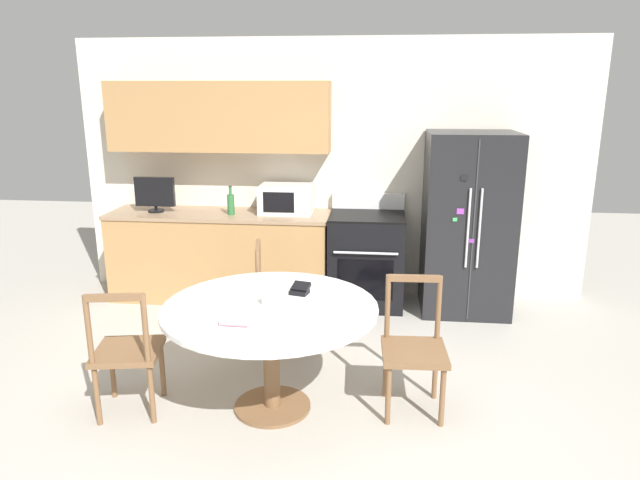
{
  "coord_description": "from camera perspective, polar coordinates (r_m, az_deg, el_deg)",
  "views": [
    {
      "loc": [
        0.51,
        -3.18,
        2.12
      ],
      "look_at": [
        0.04,
        1.15,
        0.95
      ],
      "focal_mm": 32.0,
      "sensor_mm": 36.0,
      "label": 1
    }
  ],
  "objects": [
    {
      "name": "kitchen_counter",
      "position": [
        5.94,
        -9.84,
        -1.51
      ],
      "size": [
        2.23,
        0.64,
        0.9
      ],
      "color": "#AD7F4C",
      "rests_on": "ground_plane"
    },
    {
      "name": "candle_glass",
      "position": [
        3.75,
        -5.21,
        -5.96
      ],
      "size": [
        0.09,
        0.09,
        0.08
      ],
      "color": "silver",
      "rests_on": "dining_table"
    },
    {
      "name": "wallet",
      "position": [
        3.94,
        -2.0,
        -4.97
      ],
      "size": [
        0.15,
        0.15,
        0.07
      ],
      "color": "black",
      "rests_on": "dining_table"
    },
    {
      "name": "counter_bottle",
      "position": [
        5.7,
        -8.91,
        3.61
      ],
      "size": [
        0.07,
        0.07,
        0.29
      ],
      "color": "#2D6B38",
      "rests_on": "kitchen_counter"
    },
    {
      "name": "dining_table",
      "position": [
        3.79,
        -4.97,
        -8.19
      ],
      "size": [
        1.41,
        1.41,
        0.75
      ],
      "color": "white",
      "rests_on": "ground_plane"
    },
    {
      "name": "dining_chair_left",
      "position": [
        4.02,
        -18.74,
        -10.61
      ],
      "size": [
        0.49,
        0.49,
        0.9
      ],
      "rotation": [
        0.0,
        0.0,
        6.46
      ],
      "color": "brown",
      "rests_on": "ground_plane"
    },
    {
      "name": "dining_chair_right",
      "position": [
        3.9,
        9.35,
        -10.75
      ],
      "size": [
        0.44,
        0.44,
        0.9
      ],
      "rotation": [
        0.0,
        0.0,
        3.18
      ],
      "color": "brown",
      "rests_on": "ground_plane"
    },
    {
      "name": "countertop_tv",
      "position": [
        5.98,
        -16.19,
        4.51
      ],
      "size": [
        0.4,
        0.16,
        0.35
      ],
      "color": "black",
      "rests_on": "kitchen_counter"
    },
    {
      "name": "dining_chair_far",
      "position": [
        4.73,
        -4.15,
        -5.86
      ],
      "size": [
        0.49,
        0.49,
        0.9
      ],
      "rotation": [
        0.0,
        0.0,
        4.9
      ],
      "color": "brown",
      "rests_on": "ground_plane"
    },
    {
      "name": "back_wall",
      "position": [
        5.87,
        -1.88,
        8.45
      ],
      "size": [
        5.2,
        0.44,
        2.6
      ],
      "color": "silver",
      "rests_on": "ground_plane"
    },
    {
      "name": "folded_napkin",
      "position": [
        3.45,
        -8.56,
        -8.11
      ],
      "size": [
        0.17,
        0.06,
        0.05
      ],
      "color": "pink",
      "rests_on": "dining_table"
    },
    {
      "name": "oven_range",
      "position": [
        5.69,
        4.66,
        -1.89
      ],
      "size": [
        0.73,
        0.68,
        1.08
      ],
      "color": "black",
      "rests_on": "ground_plane"
    },
    {
      "name": "microwave",
      "position": [
        5.71,
        -3.38,
        4.12
      ],
      "size": [
        0.52,
        0.36,
        0.28
      ],
      "color": "white",
      "rests_on": "kitchen_counter"
    },
    {
      "name": "refrigerator",
      "position": [
        5.61,
        14.53,
        1.6
      ],
      "size": [
        0.82,
        0.74,
        1.73
      ],
      "color": "black",
      "rests_on": "ground_plane"
    },
    {
      "name": "ground_plane",
      "position": [
        3.86,
        -2.61,
        -18.33
      ],
      "size": [
        14.0,
        14.0,
        0.0
      ],
      "primitive_type": "plane",
      "color": "#B2ADA3"
    }
  ]
}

